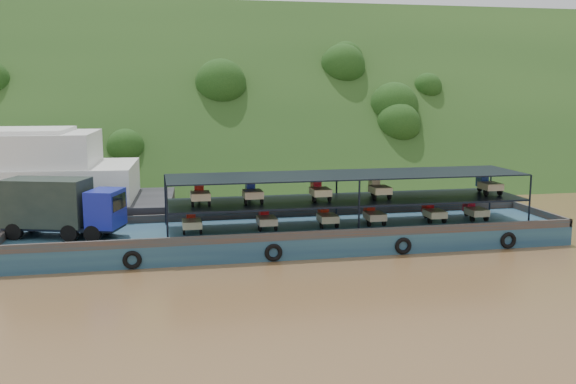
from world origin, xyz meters
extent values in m
plane|color=brown|center=(0.00, 0.00, 0.00)|extent=(160.00, 160.00, 0.00)
cube|color=#173312|center=(0.00, 36.00, 0.00)|extent=(140.00, 39.60, 39.60)
cube|color=#16314E|center=(-1.98, 1.15, 0.60)|extent=(35.00, 7.00, 1.20)
cube|color=#592D19|center=(-1.98, 4.55, 1.45)|extent=(35.00, 0.20, 0.50)
cube|color=#592D19|center=(-1.98, -2.25, 1.45)|extent=(35.00, 0.20, 0.50)
cube|color=#592D19|center=(15.42, 1.15, 1.45)|extent=(0.20, 7.00, 0.50)
cube|color=#592D19|center=(-19.38, 1.15, 1.45)|extent=(0.20, 7.00, 0.50)
torus|color=black|center=(-11.98, -2.40, 0.55)|extent=(1.06, 0.26, 1.06)
torus|color=black|center=(-3.98, -2.40, 0.55)|extent=(1.06, 0.26, 1.06)
torus|color=black|center=(4.02, -2.40, 0.55)|extent=(1.06, 0.26, 1.06)
torus|color=black|center=(11.02, -2.40, 0.55)|extent=(1.06, 0.26, 1.06)
cylinder|color=black|center=(-18.78, 1.14, 1.70)|extent=(1.06, 0.65, 1.00)
cylinder|color=black|center=(-18.12, 3.13, 1.70)|extent=(1.06, 0.65, 1.00)
cylinder|color=black|center=(-15.54, 0.07, 1.70)|extent=(1.06, 0.65, 1.00)
cylinder|color=black|center=(-14.88, 2.06, 1.70)|extent=(1.06, 0.65, 1.00)
cylinder|color=black|center=(-14.21, -0.37, 1.70)|extent=(1.06, 0.65, 1.00)
cylinder|color=black|center=(-13.55, 1.62, 1.70)|extent=(1.06, 0.65, 1.00)
cube|color=black|center=(-15.97, 1.32, 1.85)|extent=(7.16, 4.23, 0.20)
cube|color=navy|center=(-13.50, 0.50, 3.00)|extent=(2.37, 2.82, 2.20)
cube|color=black|center=(-12.69, 0.23, 3.40)|extent=(0.69, 1.92, 0.90)
cube|color=black|center=(-16.92, 1.63, 3.30)|extent=(5.32, 3.79, 2.80)
cube|color=black|center=(1.52, 1.15, 2.86)|extent=(23.00, 5.00, 0.12)
cube|color=black|center=(1.52, 1.15, 4.50)|extent=(23.00, 5.00, 0.08)
cylinder|color=black|center=(-9.98, -1.35, 2.85)|extent=(0.12, 0.12, 3.30)
cylinder|color=black|center=(-9.98, 3.65, 2.85)|extent=(0.12, 0.12, 3.30)
cylinder|color=black|center=(1.52, -1.35, 2.85)|extent=(0.12, 0.12, 3.30)
cylinder|color=black|center=(1.52, 3.65, 2.85)|extent=(0.12, 0.12, 3.30)
cylinder|color=black|center=(13.02, -1.35, 2.85)|extent=(0.12, 0.12, 3.30)
cylinder|color=black|center=(13.02, 3.65, 2.85)|extent=(0.12, 0.12, 3.30)
cylinder|color=black|center=(-8.47, 2.20, 1.46)|extent=(0.12, 0.52, 0.52)
cylinder|color=black|center=(-8.97, 0.40, 1.46)|extent=(0.14, 0.52, 0.52)
cylinder|color=black|center=(-7.97, 0.40, 1.46)|extent=(0.14, 0.52, 0.52)
cube|color=beige|center=(-8.47, 0.75, 1.80)|extent=(1.15, 1.50, 0.44)
cube|color=#AB1B0B|center=(-8.47, 1.90, 1.98)|extent=(0.55, 0.80, 0.80)
cube|color=#AB1B0B|center=(-8.47, 1.70, 2.48)|extent=(0.50, 0.10, 0.10)
cylinder|color=black|center=(-3.82, 2.20, 1.46)|extent=(0.12, 0.52, 0.52)
cylinder|color=black|center=(-4.32, 0.40, 1.46)|extent=(0.14, 0.52, 0.52)
cylinder|color=black|center=(-3.32, 0.40, 1.46)|extent=(0.14, 0.52, 0.52)
cube|color=#CBB890|center=(-3.82, 0.75, 1.80)|extent=(1.15, 1.50, 0.44)
cube|color=red|center=(-3.82, 1.90, 1.98)|extent=(0.55, 0.80, 0.80)
cube|color=red|center=(-3.82, 1.70, 2.48)|extent=(0.50, 0.10, 0.10)
cylinder|color=black|center=(0.13, 2.20, 1.46)|extent=(0.12, 0.52, 0.52)
cylinder|color=black|center=(-0.37, 0.40, 1.46)|extent=(0.14, 0.52, 0.52)
cylinder|color=black|center=(0.63, 0.40, 1.46)|extent=(0.14, 0.52, 0.52)
cube|color=#BEB686|center=(0.13, 0.75, 1.80)|extent=(1.15, 1.50, 0.44)
cube|color=red|center=(0.13, 1.90, 1.98)|extent=(0.55, 0.80, 0.80)
cube|color=red|center=(0.13, 1.70, 2.48)|extent=(0.50, 0.10, 0.10)
cylinder|color=black|center=(3.29, 2.20, 1.46)|extent=(0.12, 0.52, 0.52)
cylinder|color=black|center=(2.79, 0.40, 1.46)|extent=(0.14, 0.52, 0.52)
cylinder|color=black|center=(3.79, 0.40, 1.46)|extent=(0.14, 0.52, 0.52)
cube|color=#C3B28A|center=(3.29, 0.75, 1.80)|extent=(1.15, 1.50, 0.44)
cube|color=red|center=(3.29, 1.90, 1.98)|extent=(0.55, 0.80, 0.80)
cube|color=red|center=(3.29, 1.70, 2.48)|extent=(0.50, 0.10, 0.10)
cylinder|color=black|center=(7.46, 2.20, 1.46)|extent=(0.12, 0.52, 0.52)
cylinder|color=black|center=(6.96, 0.40, 1.46)|extent=(0.14, 0.52, 0.52)
cylinder|color=black|center=(7.96, 0.40, 1.46)|extent=(0.14, 0.52, 0.52)
cube|color=#C7BE8C|center=(7.46, 0.75, 1.80)|extent=(1.15, 1.50, 0.44)
cube|color=#B70C0C|center=(7.46, 1.90, 1.98)|extent=(0.55, 0.80, 0.80)
cube|color=#B70C0C|center=(7.46, 1.70, 2.48)|extent=(0.50, 0.10, 0.10)
cylinder|color=black|center=(10.47, 2.20, 1.46)|extent=(0.12, 0.52, 0.52)
cylinder|color=black|center=(9.97, 0.40, 1.46)|extent=(0.14, 0.52, 0.52)
cylinder|color=black|center=(10.97, 0.40, 1.46)|extent=(0.14, 0.52, 0.52)
cube|color=#C3B689|center=(10.47, 0.75, 1.80)|extent=(1.15, 1.50, 0.44)
cube|color=#B70C22|center=(10.47, 1.90, 1.98)|extent=(0.55, 0.80, 0.80)
cube|color=#B70C22|center=(10.47, 1.70, 2.48)|extent=(0.50, 0.10, 0.10)
cylinder|color=black|center=(-7.92, 2.20, 3.18)|extent=(0.12, 0.52, 0.52)
cylinder|color=black|center=(-8.42, 0.40, 3.18)|extent=(0.14, 0.52, 0.52)
cylinder|color=black|center=(-7.42, 0.40, 3.18)|extent=(0.14, 0.52, 0.52)
cube|color=#C4B48B|center=(-7.92, 0.75, 3.52)|extent=(1.15, 1.50, 0.44)
cube|color=#B8170C|center=(-7.92, 1.90, 3.70)|extent=(0.55, 0.80, 0.80)
cube|color=#B8170C|center=(-7.92, 1.70, 4.20)|extent=(0.50, 0.10, 0.10)
cylinder|color=black|center=(-4.69, 2.20, 3.18)|extent=(0.12, 0.52, 0.52)
cylinder|color=black|center=(-5.19, 0.40, 3.18)|extent=(0.14, 0.52, 0.52)
cylinder|color=black|center=(-4.19, 0.40, 3.18)|extent=(0.14, 0.52, 0.52)
cube|color=tan|center=(-4.69, 0.75, 3.52)|extent=(1.15, 1.50, 0.44)
cube|color=#1A2DA0|center=(-4.69, 1.90, 3.70)|extent=(0.55, 0.80, 0.80)
cube|color=#1A2DA0|center=(-4.69, 1.70, 4.20)|extent=(0.50, 0.10, 0.10)
cylinder|color=black|center=(-0.37, 2.20, 3.18)|extent=(0.12, 0.52, 0.52)
cylinder|color=black|center=(-0.87, 0.40, 3.18)|extent=(0.14, 0.52, 0.52)
cylinder|color=black|center=(0.13, 0.40, 3.18)|extent=(0.14, 0.52, 0.52)
cube|color=beige|center=(-0.37, 0.75, 3.52)|extent=(1.15, 1.50, 0.44)
cube|color=red|center=(-0.37, 1.90, 3.70)|extent=(0.55, 0.80, 0.80)
cube|color=red|center=(-0.37, 1.70, 4.20)|extent=(0.50, 0.10, 0.10)
cylinder|color=black|center=(3.60, 2.20, 3.18)|extent=(0.12, 0.52, 0.52)
cylinder|color=black|center=(3.10, 0.40, 3.18)|extent=(0.14, 0.52, 0.52)
cylinder|color=black|center=(4.10, 0.40, 3.18)|extent=(0.14, 0.52, 0.52)
cube|color=beige|center=(3.60, 0.75, 3.52)|extent=(1.15, 1.50, 0.44)
cube|color=beige|center=(3.60, 1.90, 3.70)|extent=(0.55, 0.80, 0.80)
cube|color=beige|center=(3.60, 1.70, 4.20)|extent=(0.50, 0.10, 0.10)
cylinder|color=black|center=(11.38, 2.20, 3.18)|extent=(0.12, 0.52, 0.52)
cylinder|color=black|center=(10.88, 0.40, 3.18)|extent=(0.14, 0.52, 0.52)
cylinder|color=black|center=(11.88, 0.40, 3.18)|extent=(0.14, 0.52, 0.52)
cube|color=#C4B38A|center=(11.38, 0.75, 3.52)|extent=(1.15, 1.50, 0.44)
cube|color=navy|center=(11.38, 1.90, 3.70)|extent=(0.55, 0.80, 0.80)
cube|color=navy|center=(11.38, 1.70, 4.20)|extent=(0.50, 0.10, 0.10)
camera|label=1|loc=(-10.48, -38.01, 10.00)|focal=40.00mm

